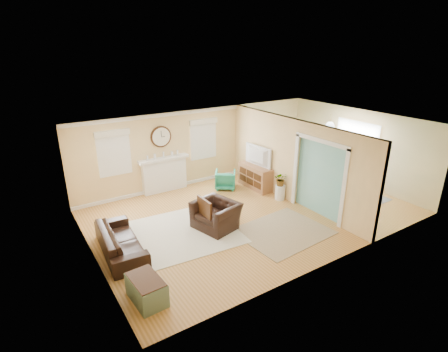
{
  "coord_description": "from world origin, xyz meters",
  "views": [
    {
      "loc": [
        -5.72,
        -7.34,
        4.64
      ],
      "look_at": [
        -0.8,
        0.3,
        1.2
      ],
      "focal_mm": 28.0,
      "sensor_mm": 36.0,
      "label": 1
    }
  ],
  "objects_px": {
    "sofa": "(120,241)",
    "green_chair": "(225,180)",
    "credenza": "(255,177)",
    "eames_chair": "(216,215)",
    "dining_table": "(332,183)"
  },
  "relations": [
    {
      "from": "eames_chair",
      "to": "credenza",
      "type": "distance_m",
      "value": 3.07
    },
    {
      "from": "green_chair",
      "to": "dining_table",
      "type": "bearing_deg",
      "value": 176.44
    },
    {
      "from": "green_chair",
      "to": "dining_table",
      "type": "xyz_separation_m",
      "value": [
        2.75,
        -2.24,
        0.04
      ]
    },
    {
      "from": "sofa",
      "to": "green_chair",
      "type": "bearing_deg",
      "value": -60.85
    },
    {
      "from": "sofa",
      "to": "eames_chair",
      "type": "bearing_deg",
      "value": -90.07
    },
    {
      "from": "sofa",
      "to": "green_chair",
      "type": "xyz_separation_m",
      "value": [
        4.23,
        1.99,
        0.0
      ]
    },
    {
      "from": "green_chair",
      "to": "credenza",
      "type": "bearing_deg",
      "value": -174.93
    },
    {
      "from": "eames_chair",
      "to": "dining_table",
      "type": "height_order",
      "value": "eames_chair"
    },
    {
      "from": "sofa",
      "to": "green_chair",
      "type": "distance_m",
      "value": 4.68
    },
    {
      "from": "green_chair",
      "to": "credenza",
      "type": "relative_size",
      "value": 0.5
    },
    {
      "from": "sofa",
      "to": "dining_table",
      "type": "height_order",
      "value": "dining_table"
    },
    {
      "from": "green_chair",
      "to": "dining_table",
      "type": "height_order",
      "value": "dining_table"
    },
    {
      "from": "sofa",
      "to": "credenza",
      "type": "height_order",
      "value": "credenza"
    },
    {
      "from": "eames_chair",
      "to": "green_chair",
      "type": "distance_m",
      "value": 2.76
    },
    {
      "from": "eames_chair",
      "to": "dining_table",
      "type": "relative_size",
      "value": 0.56
    }
  ]
}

